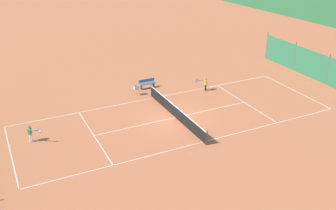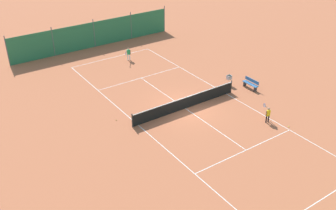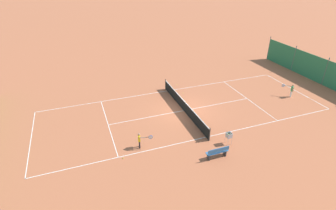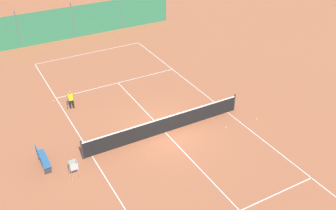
% 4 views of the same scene
% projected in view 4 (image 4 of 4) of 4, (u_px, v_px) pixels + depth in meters
% --- Properties ---
extents(ground_plane, '(600.00, 600.00, 0.00)m').
position_uv_depth(ground_plane, '(165.00, 132.00, 20.96)').
color(ground_plane, '#B7603D').
extents(court_line_markings, '(8.25, 23.85, 0.01)m').
position_uv_depth(court_line_markings, '(165.00, 132.00, 20.96)').
color(court_line_markings, white).
rests_on(court_line_markings, ground).
extents(tennis_net, '(9.18, 0.08, 1.06)m').
position_uv_depth(tennis_net, '(165.00, 125.00, 20.70)').
color(tennis_net, '#2D2D2D').
rests_on(tennis_net, ground).
extents(windscreen_fence_far, '(17.28, 0.08, 2.90)m').
position_uv_depth(windscreen_fence_far, '(73.00, 22.00, 31.82)').
color(windscreen_fence_far, '#2D754C').
rests_on(windscreen_fence_far, ground).
extents(player_far_baseline, '(0.58, 0.94, 1.16)m').
position_uv_depth(player_far_baseline, '(71.00, 98.00, 22.65)').
color(player_far_baseline, black).
rests_on(player_far_baseline, ground).
extents(tennis_ball_far_corner, '(0.07, 0.07, 0.07)m').
position_uv_depth(tennis_ball_far_corner, '(53.00, 101.00, 23.69)').
color(tennis_ball_far_corner, '#CCE033').
rests_on(tennis_ball_far_corner, ground).
extents(tennis_ball_alley_right, '(0.07, 0.07, 0.07)m').
position_uv_depth(tennis_ball_alley_right, '(257.00, 119.00, 21.98)').
color(tennis_ball_alley_right, '#CCE033').
rests_on(tennis_ball_alley_right, ground).
extents(tennis_ball_mid_court, '(0.07, 0.07, 0.07)m').
position_uv_depth(tennis_ball_mid_court, '(226.00, 128.00, 21.27)').
color(tennis_ball_mid_court, '#CCE033').
rests_on(tennis_ball_mid_court, ground).
extents(ball_hopper, '(0.36, 0.36, 0.89)m').
position_uv_depth(ball_hopper, '(73.00, 166.00, 17.60)').
color(ball_hopper, '#B7B7BC').
rests_on(ball_hopper, ground).
extents(courtside_bench, '(0.36, 1.50, 0.84)m').
position_uv_depth(courtside_bench, '(43.00, 159.00, 18.37)').
color(courtside_bench, '#336699').
rests_on(courtside_bench, ground).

